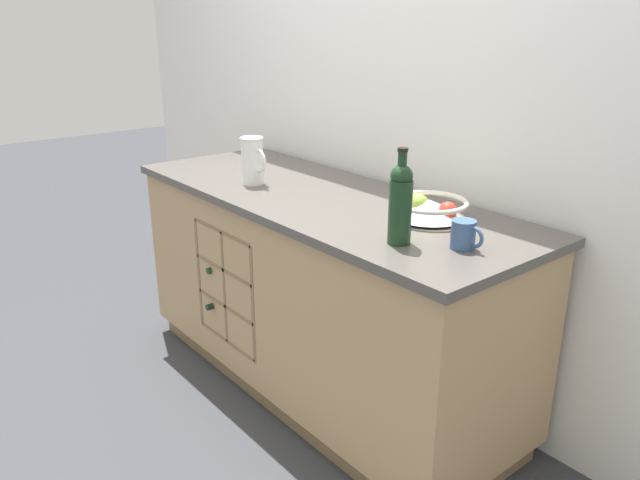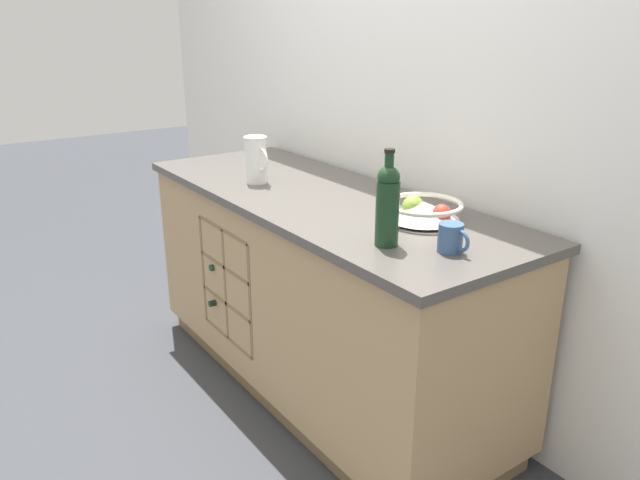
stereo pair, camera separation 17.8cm
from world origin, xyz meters
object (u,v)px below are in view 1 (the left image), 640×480
white_pitcher (253,160)px  standing_wine_bottle (401,202)px  fruit_bowl (429,207)px  ceramic_mug (464,235)px

white_pitcher → standing_wine_bottle: size_ratio=0.66×
fruit_bowl → standing_wine_bottle: size_ratio=0.91×
fruit_bowl → ceramic_mug: 0.31m
standing_wine_bottle → white_pitcher: bearing=176.8°
fruit_bowl → ceramic_mug: bearing=-28.1°
ceramic_mug → white_pitcher: bearing=-176.3°
fruit_bowl → ceramic_mug: ceramic_mug is taller
fruit_bowl → standing_wine_bottle: standing_wine_bottle is taller
standing_wine_bottle → ceramic_mug: bearing=36.9°
ceramic_mug → fruit_bowl: bearing=151.9°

